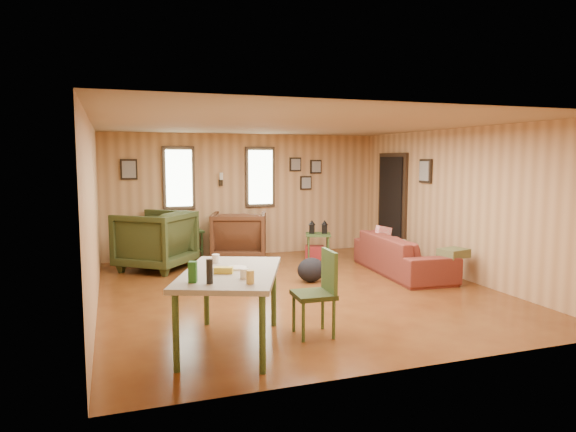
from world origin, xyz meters
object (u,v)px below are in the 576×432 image
Objects in this scene: recliner_green at (155,237)px; recliner_brown at (239,233)px; dining_table at (230,278)px; end_table at (188,239)px; sofa at (403,248)px; side_table at (318,232)px.

recliner_brown is at bearing 140.43° from recliner_green.
end_table is at bearing 108.82° from dining_table.
sofa is 2.95× the size of side_table.
recliner_brown is 1.00m from end_table.
sofa is 2.17× the size of recliner_brown.
sofa is 3.07m from recliner_brown.
dining_table reaches higher than end_table.
recliner_green is 1.51× the size of side_table.
sofa is 3.19× the size of end_table.
recliner_green is 0.64× the size of dining_table.
recliner_green reaches higher than side_table.
recliner_green reaches higher than recliner_brown.
dining_table is at bearing 92.87° from recliner_brown.
side_table reaches higher than end_table.
recliner_green is 3.04m from side_table.
side_table is at bearing 78.67° from dining_table.
sofa reaches higher than side_table.
end_table is (0.66, 0.72, -0.18)m from recliner_green.
recliner_brown reaches higher than sofa.
sofa is at bearing 56.12° from dining_table.
recliner_green reaches higher than end_table.
side_table is at bearing -17.15° from end_table.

